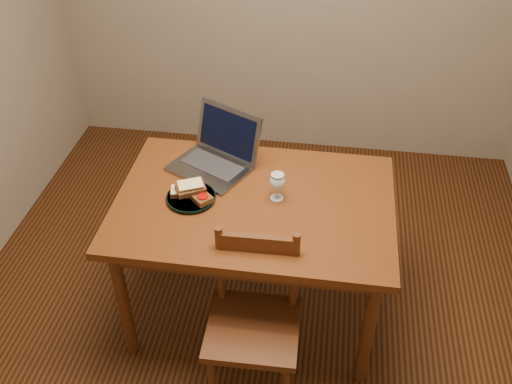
# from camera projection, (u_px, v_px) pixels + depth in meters

# --- Properties ---
(floor) EXTENTS (3.20, 3.20, 0.02)m
(floor) POSITION_uv_depth(u_px,v_px,m) (258.00, 303.00, 3.15)
(floor) COLOR black
(floor) RESTS_ON ground
(table) EXTENTS (1.30, 0.90, 0.74)m
(table) POSITION_uv_depth(u_px,v_px,m) (254.00, 215.00, 2.72)
(table) COLOR #411F0A
(table) RESTS_ON floor
(chair) EXTENTS (0.41, 0.39, 0.43)m
(chair) POSITION_uv_depth(u_px,v_px,m) (254.00, 317.00, 2.47)
(chair) COLOR #3B1B0C
(chair) RESTS_ON floor
(plate) EXTENTS (0.23, 0.23, 0.02)m
(plate) POSITION_uv_depth(u_px,v_px,m) (191.00, 198.00, 2.66)
(plate) COLOR black
(plate) RESTS_ON table
(sandwich_cheese) EXTENTS (0.13, 0.09, 0.04)m
(sandwich_cheese) POSITION_uv_depth(u_px,v_px,m) (183.00, 191.00, 2.66)
(sandwich_cheese) COLOR #381E0C
(sandwich_cheese) RESTS_ON plate
(sandwich_tomato) EXTENTS (0.14, 0.14, 0.04)m
(sandwich_tomato) POSITION_uv_depth(u_px,v_px,m) (199.00, 195.00, 2.63)
(sandwich_tomato) COLOR #381E0C
(sandwich_tomato) RESTS_ON plate
(sandwich_top) EXTENTS (0.15, 0.13, 0.04)m
(sandwich_top) POSITION_uv_depth(u_px,v_px,m) (191.00, 188.00, 2.63)
(sandwich_top) COLOR #381E0C
(sandwich_top) RESTS_ON plate
(milk_glass) EXTENTS (0.07, 0.07, 0.14)m
(milk_glass) POSITION_uv_depth(u_px,v_px,m) (277.00, 186.00, 2.63)
(milk_glass) COLOR white
(milk_glass) RESTS_ON table
(laptop) EXTENTS (0.48, 0.47, 0.27)m
(laptop) POSITION_uv_depth(u_px,v_px,m) (218.00, 152.00, 2.85)
(laptop) COLOR slate
(laptop) RESTS_ON table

